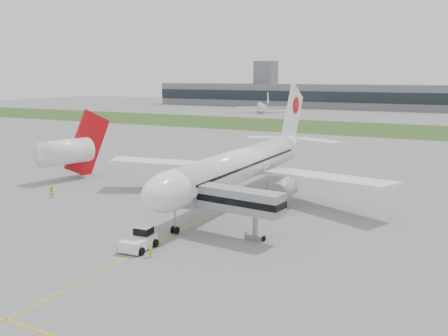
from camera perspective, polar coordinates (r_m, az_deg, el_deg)
The scene contains 14 objects.
ground at distance 75.00m, azimuth 0.60°, elevation -4.33°, with size 600.00×600.00×0.00m, color slate.
apron_markings at distance 70.72m, azimuth -1.22°, elevation -5.26°, with size 70.00×70.00×0.04m, color gold, non-canonical shape.
grass_strip at distance 188.66m, azimuth 17.15°, elevation 4.24°, with size 600.00×50.00×0.02m, color #2F4E1D.
terminal_building at distance 296.76m, azimuth 21.02°, elevation 7.51°, with size 320.00×22.30×14.00m.
control_tower at distance 321.66m, azimuth 4.75°, elevation 7.10°, with size 12.00×12.00×56.00m, color slate, non-canonical shape.
airliner at distance 78.07m, azimuth 2.20°, elevation 0.51°, with size 48.13×53.95×17.88m.
pushback_tug at distance 57.52m, azimuth -9.60°, elevation -8.07°, with size 3.31×4.63×2.27m.
jet_bridge at distance 60.16m, azimuth 0.46°, elevation -3.59°, with size 13.52×4.19×6.18m.
safety_cone_left at distance 57.80m, azimuth -9.43°, elevation -8.79°, with size 0.39×0.39×0.53m, color orange.
safety_cone_right at distance 58.98m, azimuth -7.33°, elevation -8.36°, with size 0.35×0.35×0.48m, color orange.
ground_crew_near at distance 54.82m, azimuth -8.39°, elevation -9.22°, with size 0.60×0.40×1.66m, color #B6F629.
ground_crew_far at distance 84.05m, azimuth -19.06°, elevation -2.63°, with size 0.91×0.71×1.87m, color yellow.
neighbor_aircraft at distance 97.52m, azimuth -17.37°, elevation 1.88°, with size 6.85×16.77×13.53m.
distant_aircraft_left at distance 262.16m, azimuth 4.33°, elevation 6.32°, with size 26.25×23.16×10.04m, color white, non-canonical shape.
Camera 1 is at (32.34, -64.86, 19.29)m, focal length 40.00 mm.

